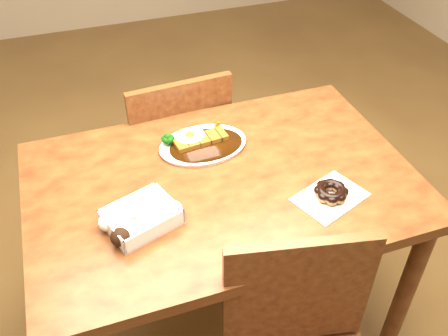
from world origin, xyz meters
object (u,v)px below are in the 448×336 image
object	(u,v)px
table	(222,202)
donut_box	(140,218)
pon_de_ring	(331,192)
katsu_curry_plate	(201,143)
chair_far	(175,150)

from	to	relation	value
table	donut_box	bearing A→B (deg)	-158.80
table	pon_de_ring	world-z (taller)	pon_de_ring
table	katsu_curry_plate	distance (m)	0.22
table	pon_de_ring	xyz separation A→B (m)	(0.28, -0.18, 0.12)
table	chair_far	distance (m)	0.56
pon_de_ring	chair_far	bearing A→B (deg)	113.12
chair_far	pon_de_ring	size ratio (longest dim) A/B	3.55
chair_far	katsu_curry_plate	world-z (taller)	chair_far
katsu_curry_plate	donut_box	distance (m)	0.40
donut_box	pon_de_ring	distance (m)	0.56
donut_box	table	bearing A→B (deg)	21.20
katsu_curry_plate	pon_de_ring	world-z (taller)	katsu_curry_plate
katsu_curry_plate	donut_box	bearing A→B (deg)	-132.66
table	chair_far	world-z (taller)	chair_far
katsu_curry_plate	table	bearing A→B (deg)	-86.12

